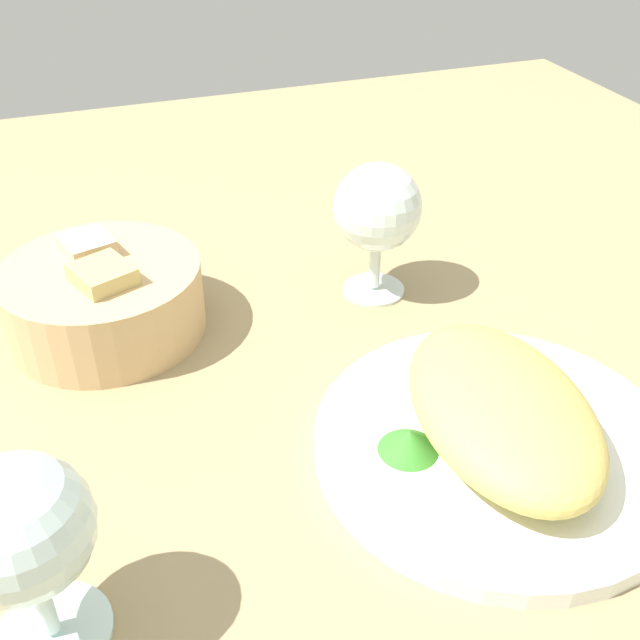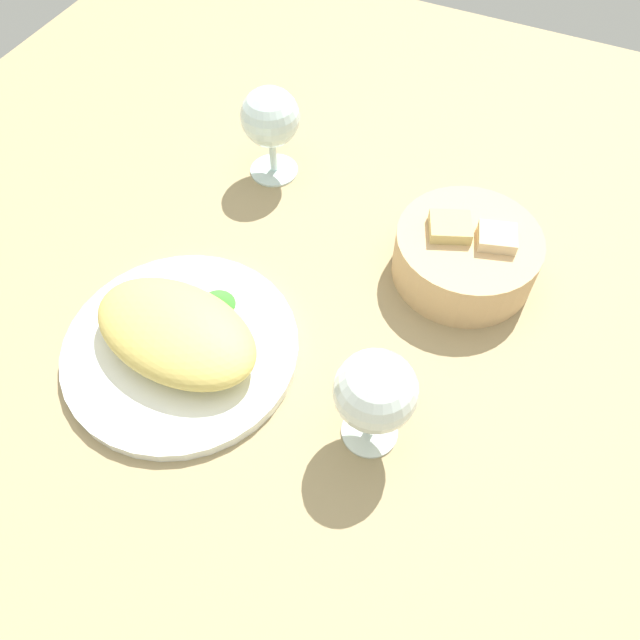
{
  "view_description": "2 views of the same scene",
  "coord_description": "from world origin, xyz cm",
  "px_view_note": "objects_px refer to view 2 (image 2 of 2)",
  "views": [
    {
      "loc": [
        -45.41,
        13.24,
        38.47
      ],
      "look_at": [
        2.4,
        -3.81,
        3.32
      ],
      "focal_mm": 42.72,
      "sensor_mm": 36.0,
      "label": 1
    },
    {
      "loc": [
        16.56,
        -38.24,
        58.12
      ],
      "look_at": [
        0.49,
        -3.79,
        3.93
      ],
      "focal_mm": 34.76,
      "sensor_mm": 36.0,
      "label": 2
    }
  ],
  "objects_px": {
    "wine_glass_near": "(375,393)",
    "bread_basket": "(466,254)",
    "wine_glass_far": "(270,120)",
    "plate": "(181,348)"
  },
  "relations": [
    {
      "from": "wine_glass_near",
      "to": "bread_basket",
      "type": "bearing_deg",
      "value": 85.31
    },
    {
      "from": "bread_basket",
      "to": "wine_glass_far",
      "type": "relative_size",
      "value": 1.32
    },
    {
      "from": "bread_basket",
      "to": "wine_glass_far",
      "type": "distance_m",
      "value": 0.3
    },
    {
      "from": "plate",
      "to": "wine_glass_far",
      "type": "bearing_deg",
      "value": 98.16
    },
    {
      "from": "bread_basket",
      "to": "wine_glass_far",
      "type": "bearing_deg",
      "value": 167.32
    },
    {
      "from": "plate",
      "to": "bread_basket",
      "type": "xyz_separation_m",
      "value": [
        0.24,
        0.24,
        0.03
      ]
    },
    {
      "from": "bread_basket",
      "to": "wine_glass_near",
      "type": "bearing_deg",
      "value": -94.69
    },
    {
      "from": "wine_glass_near",
      "to": "plate",
      "type": "bearing_deg",
      "value": 179.55
    },
    {
      "from": "plate",
      "to": "bread_basket",
      "type": "height_order",
      "value": "bread_basket"
    },
    {
      "from": "bread_basket",
      "to": "wine_glass_near",
      "type": "xyz_separation_m",
      "value": [
        -0.02,
        -0.24,
        0.05
      ]
    }
  ]
}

